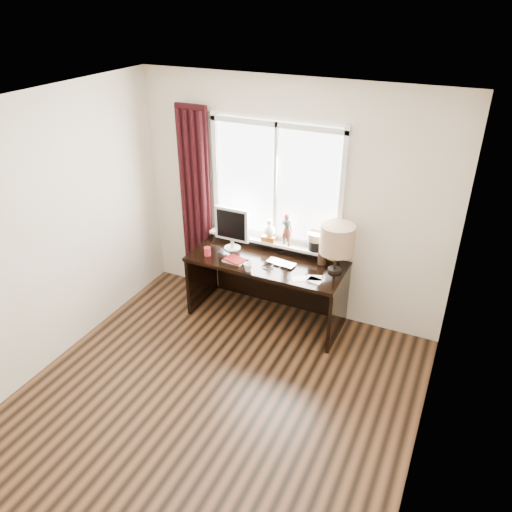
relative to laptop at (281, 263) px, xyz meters
The scene contains 18 objects.
floor 1.79m from the laptop, 92.73° to the right, with size 3.50×4.00×0.00m, color brown.
ceiling 2.45m from the laptop, 92.73° to the right, with size 3.50×4.00×0.00m, color white.
wall_back 0.67m from the laptop, 101.24° to the left, with size 3.50×2.60×0.00m, color beige.
wall_left 2.50m from the laptop, 138.56° to the right, with size 4.00×2.60×0.00m, color beige.
wall_right 2.39m from the laptop, 43.95° to the right, with size 4.00×2.60×0.00m, color beige.
laptop is the anchor object (origin of this frame).
mug 0.38m from the laptop, 133.63° to the right, with size 0.09×0.09×0.09m, color white.
red_cup 0.83m from the laptop, 169.08° to the right, with size 0.07×0.07×0.10m, color maroon.
window 0.67m from the laptop, 120.94° to the left, with size 1.52×0.20×1.40m.
curtain 1.29m from the laptop, 166.37° to the left, with size 0.38×0.09×2.25m.
desk 0.33m from the laptop, 147.27° to the left, with size 1.70×0.70×0.75m.
monitor 0.70m from the laptop, behind, with size 0.40×0.18×0.49m.
notebook_stack 0.50m from the laptop, 162.70° to the right, with size 0.24×0.19×0.03m.
brush_holder 0.43m from the laptop, 26.94° to the left, with size 0.09×0.09×0.25m.
icon_frame 0.55m from the laptop, 32.69° to the left, with size 0.10×0.03×0.13m.
table_lamp 0.66m from the laptop, 10.62° to the left, with size 0.35×0.35×0.52m.
loose_papers 0.41m from the laptop, 22.84° to the right, with size 0.33×0.24×0.00m.
desk_cables 0.06m from the laptop, 163.77° to the left, with size 0.34×0.54×0.01m.
Camera 1 is at (1.78, -2.66, 3.36)m, focal length 35.00 mm.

